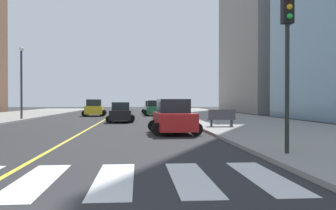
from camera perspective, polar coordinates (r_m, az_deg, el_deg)
name	(u,v)px	position (r m, az deg, el deg)	size (l,w,h in m)	color
sidewalk_kerb_east	(268,127)	(26.29, 15.24, -3.25)	(10.00, 120.00, 0.15)	gray
lane_divider_paint	(111,116)	(44.81, -8.86, -1.73)	(0.16, 80.00, 0.01)	yellow
parking_garage_concrete	(287,21)	(66.68, 17.98, 12.30)	(18.00, 24.00, 30.73)	gray
car_red_nearest	(174,117)	(20.67, 0.87, -1.95)	(2.85, 4.45, 1.95)	red
car_black_second	(121,113)	(32.05, -7.35, -1.22)	(2.42, 3.88, 1.73)	black
car_yellow_third	(94,108)	(45.70, -11.38, -0.50)	(2.97, 4.63, 2.03)	gold
car_green_fourth	(154,108)	(46.21, -2.18, -0.54)	(2.69, 4.29, 1.91)	#236B42
car_white_sixth	(151,108)	(52.56, -2.68, -0.43)	(2.70, 4.22, 1.85)	silver
traffic_light_near_corner	(287,41)	(12.59, 18.09, 9.43)	(0.36, 0.41, 5.19)	black
park_bench	(222,118)	(24.63, 8.32, -2.06)	(1.82, 0.64, 1.12)	#47474C
fire_hydrant	(190,115)	(31.90, 3.42, -1.64)	(0.26, 0.26, 0.89)	red
street_lamp	(21,76)	(37.88, -21.85, 4.24)	(0.44, 0.44, 6.90)	#38383D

